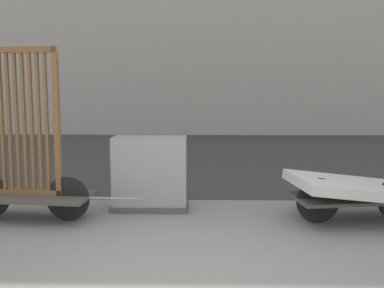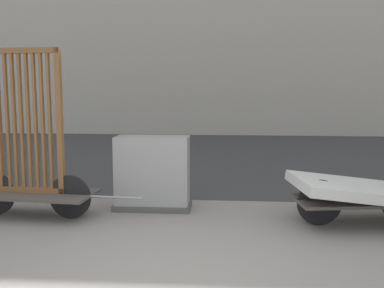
% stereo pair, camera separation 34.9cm
% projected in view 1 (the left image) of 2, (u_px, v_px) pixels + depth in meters
% --- Properties ---
extents(road_strip, '(56.00, 9.33, 0.01)m').
position_uv_depth(road_strip, '(197.00, 154.00, 11.52)').
color(road_strip, '#38383A').
rests_on(road_strip, ground_plane).
extents(bike_cart_with_bedframe, '(2.39, 0.87, 2.22)m').
position_uv_depth(bike_cart_with_bedframe, '(27.00, 166.00, 5.81)').
color(bike_cart_with_bedframe, '#4C4742').
rests_on(bike_cart_with_bedframe, ground_plane).
extents(bike_cart_with_mattress, '(2.44, 1.32, 0.61)m').
position_uv_depth(bike_cart_with_mattress, '(359.00, 190.00, 5.76)').
color(bike_cart_with_mattress, '#4C4742').
rests_on(bike_cart_with_mattress, ground_plane).
extents(utility_cabinet, '(1.08, 0.50, 1.04)m').
position_uv_depth(utility_cabinet, '(150.00, 176.00, 6.31)').
color(utility_cabinet, '#4C4C4C').
rests_on(utility_cabinet, ground_plane).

